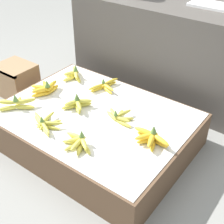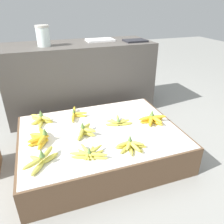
{
  "view_description": "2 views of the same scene",
  "coord_description": "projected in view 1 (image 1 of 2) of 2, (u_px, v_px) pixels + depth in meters",
  "views": [
    {
      "loc": [
        1.04,
        -1.21,
        1.36
      ],
      "look_at": [
        0.13,
        0.01,
        0.3
      ],
      "focal_mm": 50.0,
      "sensor_mm": 36.0,
      "label": 1
    },
    {
      "loc": [
        -0.38,
        -1.35,
        1.11
      ],
      "look_at": [
        0.11,
        0.05,
        0.35
      ],
      "focal_mm": 35.0,
      "sensor_mm": 36.0,
      "label": 2
    }
  ],
  "objects": [
    {
      "name": "banana_bunch_back_left",
      "position": [
        74.0,
        74.0,
        2.3
      ],
      "size": [
        0.18,
        0.2,
        0.11
      ],
      "color": "#DBCC4C",
      "rests_on": "display_platform"
    },
    {
      "name": "foam_tray_white",
      "position": [
        211.0,
        5.0,
        2.12
      ],
      "size": [
        0.28,
        0.18,
        0.02
      ],
      "color": "white",
      "rests_on": "back_vendor_table"
    },
    {
      "name": "display_platform",
      "position": [
        95.0,
        129.0,
        2.01
      ],
      "size": [
        1.18,
        0.88,
        0.24
      ],
      "color": "brown",
      "rests_on": "ground_plane"
    },
    {
      "name": "banana_bunch_middle_right",
      "position": [
        151.0,
        138.0,
        1.7
      ],
      "size": [
        0.23,
        0.15,
        0.11
      ],
      "color": "gold",
      "rests_on": "display_platform"
    },
    {
      "name": "banana_bunch_middle_midleft",
      "position": [
        78.0,
        104.0,
        1.97
      ],
      "size": [
        0.16,
        0.17,
        0.11
      ],
      "color": "gold",
      "rests_on": "display_platform"
    },
    {
      "name": "wooden_crate",
      "position": [
        17.0,
        80.0,
        2.5
      ],
      "size": [
        0.29,
        0.24,
        0.27
      ],
      "color": "#997551",
      "rests_on": "ground_plane"
    },
    {
      "name": "banana_bunch_back_midleft",
      "position": [
        105.0,
        86.0,
        2.17
      ],
      "size": [
        0.16,
        0.25,
        0.08
      ],
      "color": "gold",
      "rests_on": "display_platform"
    },
    {
      "name": "banana_bunch_front_left",
      "position": [
        16.0,
        104.0,
        1.98
      ],
      "size": [
        0.22,
        0.21,
        0.11
      ],
      "color": "gold",
      "rests_on": "display_platform"
    },
    {
      "name": "banana_bunch_front_midright",
      "position": [
        78.0,
        142.0,
        1.68
      ],
      "size": [
        0.21,
        0.14,
        0.09
      ],
      "color": "#DBCC4C",
      "rests_on": "display_platform"
    },
    {
      "name": "banana_bunch_middle_left",
      "position": [
        45.0,
        89.0,
        2.12
      ],
      "size": [
        0.16,
        0.23,
        0.11
      ],
      "color": "gold",
      "rests_on": "display_platform"
    },
    {
      "name": "ground_plane",
      "position": [
        95.0,
        143.0,
        2.08
      ],
      "size": [
        10.0,
        10.0,
        0.0
      ],
      "primitive_type": "plane",
      "color": "gray"
    },
    {
      "name": "banana_bunch_middle_midright",
      "position": [
        119.0,
        117.0,
        1.88
      ],
      "size": [
        0.22,
        0.14,
        0.08
      ],
      "color": "gold",
      "rests_on": "display_platform"
    },
    {
      "name": "banana_bunch_front_midleft",
      "position": [
        45.0,
        123.0,
        1.82
      ],
      "size": [
        0.23,
        0.18,
        0.08
      ],
      "color": "gold",
      "rests_on": "display_platform"
    },
    {
      "name": "back_vendor_table",
      "position": [
        170.0,
        50.0,
        2.42
      ],
      "size": [
        1.5,
        0.56,
        0.73
      ],
      "color": "#4C4742",
      "rests_on": "ground_plane"
    }
  ]
}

